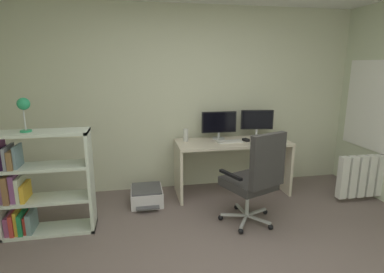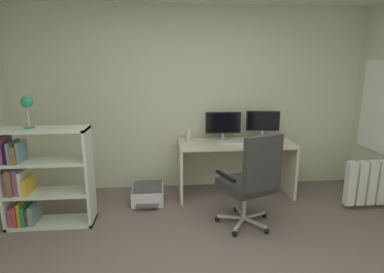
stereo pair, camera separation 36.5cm
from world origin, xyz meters
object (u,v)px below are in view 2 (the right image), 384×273
(computer_mouse, at_px, (250,141))
(desktop_speaker, at_px, (189,135))
(desk_lamp, at_px, (27,105))
(monitor_secondary, at_px, (263,122))
(bookshelf, at_px, (37,180))
(desk, at_px, (235,156))
(printer, at_px, (148,194))
(monitor_main, at_px, (223,124))
(keyboard, at_px, (233,142))
(office_chair, at_px, (252,179))

(computer_mouse, relative_size, desktop_speaker, 0.59)
(desktop_speaker, xyz_separation_m, desk_lamp, (-1.74, -0.74, 0.53))
(monitor_secondary, distance_m, bookshelf, 2.92)
(desktop_speaker, bearing_deg, bookshelf, -156.80)
(desk, distance_m, monitor_secondary, 0.62)
(monitor_secondary, distance_m, computer_mouse, 0.37)
(bookshelf, height_order, desk_lamp, desk_lamp)
(desktop_speaker, bearing_deg, desk, -10.76)
(printer, bearing_deg, computer_mouse, 4.07)
(monitor_main, bearing_deg, monitor_secondary, 0.01)
(monitor_main, height_order, keyboard, monitor_main)
(desktop_speaker, height_order, office_chair, office_chair)
(monitor_secondary, distance_m, desk_lamp, 2.91)
(keyboard, relative_size, bookshelf, 0.31)
(desk_lamp, bearing_deg, computer_mouse, 13.10)
(bookshelf, relative_size, printer, 2.10)
(office_chair, distance_m, desk_lamp, 2.47)
(monitor_secondary, xyz_separation_m, desktop_speaker, (-1.04, -0.05, -0.15))
(desk_lamp, height_order, printer, desk_lamp)
(office_chair, bearing_deg, desk, 87.65)
(keyboard, height_order, computer_mouse, computer_mouse)
(computer_mouse, height_order, office_chair, office_chair)
(keyboard, distance_m, printer, 1.31)
(monitor_secondary, height_order, printer, monitor_secondary)
(desk, relative_size, keyboard, 4.53)
(keyboard, distance_m, computer_mouse, 0.24)
(desktop_speaker, height_order, bookshelf, bookshelf)
(keyboard, relative_size, computer_mouse, 3.40)
(monitor_main, xyz_separation_m, computer_mouse, (0.33, -0.20, -0.20))
(monitor_secondary, height_order, office_chair, monitor_secondary)
(desk, relative_size, office_chair, 1.42)
(keyboard, relative_size, desk_lamp, 1.00)
(monitor_secondary, bearing_deg, office_chair, -112.48)
(monitor_main, xyz_separation_m, printer, (-1.04, -0.30, -0.86))
(monitor_main, height_order, computer_mouse, monitor_main)
(monitor_main, relative_size, monitor_secondary, 1.07)
(printer, bearing_deg, desktop_speaker, 23.85)
(computer_mouse, distance_m, printer, 1.52)
(monitor_main, distance_m, bookshelf, 2.39)
(bookshelf, bearing_deg, computer_mouse, 13.12)
(keyboard, relative_size, desktop_speaker, 2.00)
(monitor_main, distance_m, monitor_secondary, 0.56)
(desk, xyz_separation_m, keyboard, (-0.06, -0.05, 0.20))
(computer_mouse, distance_m, bookshelf, 2.62)
(keyboard, bearing_deg, desk_lamp, -169.99)
(office_chair, distance_m, bookshelf, 2.34)
(monitor_secondary, relative_size, desk_lamp, 1.34)
(monitor_main, distance_m, keyboard, 0.32)
(computer_mouse, xyz_separation_m, bookshelf, (-2.54, -0.59, -0.24))
(computer_mouse, height_order, printer, computer_mouse)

